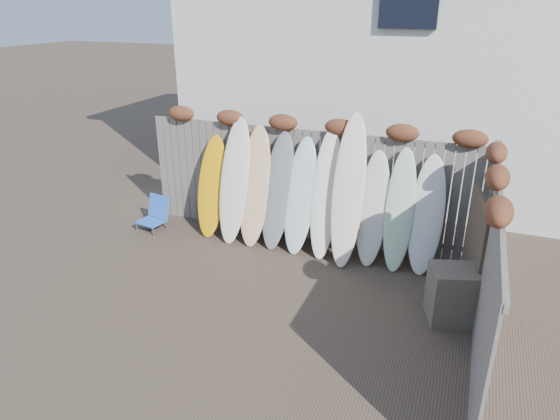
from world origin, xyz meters
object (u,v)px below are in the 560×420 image
(wooden_crate, at_px, (454,294))
(lattice_panel, at_px, (473,250))
(surfboard_0, at_px, (212,187))
(beach_chair, at_px, (155,214))

(wooden_crate, bearing_deg, lattice_panel, 72.29)
(wooden_crate, height_order, surfboard_0, surfboard_0)
(wooden_crate, distance_m, surfboard_0, 4.54)
(beach_chair, xyz_separation_m, lattice_panel, (5.61, -0.49, 0.53))
(wooden_crate, relative_size, surfboard_0, 0.40)
(lattice_panel, height_order, surfboard_0, surfboard_0)
(beach_chair, height_order, wooden_crate, wooden_crate)
(wooden_crate, xyz_separation_m, lattice_panel, (0.17, 0.53, 0.44))
(wooden_crate, height_order, lattice_panel, lattice_panel)
(beach_chair, distance_m, wooden_crate, 5.54)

